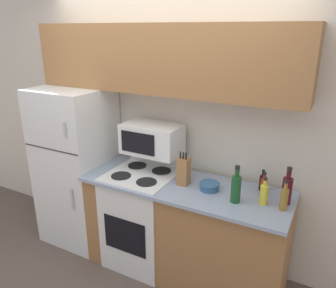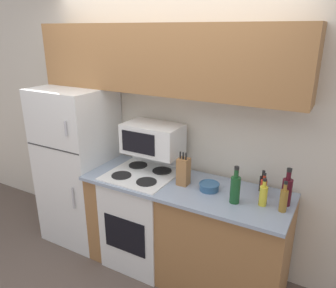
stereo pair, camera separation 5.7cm
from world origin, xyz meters
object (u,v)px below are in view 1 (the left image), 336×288
bottle_wine_green (236,188)px  bottle_vinegar (284,198)px  refrigerator (77,166)px  bottle_wine_red (287,189)px  bottle_cooking_spray (264,194)px  stove (143,216)px  bottle_soy_sauce (262,182)px  microwave (152,139)px  bowl (209,186)px  knife_block (184,171)px  bottle_hot_sauce (264,186)px

bottle_wine_green → bottle_vinegar: 0.35m
refrigerator → bottle_wine_red: (2.07, 0.04, 0.21)m
bottle_wine_red → bottle_vinegar: (0.00, -0.11, -0.02)m
bottle_cooking_spray → bottle_vinegar: bottle_vinegar is taller
stove → bottle_soy_sauce: (1.04, 0.21, 0.51)m
microwave → bottle_wine_green: 0.92m
bowl → bottle_soy_sauce: 0.44m
stove → bowl: stove is taller
bottle_wine_red → bowl: bearing=-174.0°
bowl → bottle_vinegar: size_ratio=0.71×
microwave → bowl: (0.62, -0.12, -0.28)m
bottle_vinegar → bottle_wine_red: bearing=90.3°
knife_block → bottle_wine_green: 0.49m
stove → knife_block: 0.70m
bowl → knife_block: bearing=-178.1°
bowl → bottle_wine_green: 0.28m
knife_block → bottle_cooking_spray: bearing=-1.7°
bottle_wine_red → refrigerator: bearing=-178.8°
bottle_wine_red → bottle_soy_sauce: bearing=146.4°
bottle_hot_sauce → microwave: bearing=179.4°
bottle_vinegar → bottle_hot_sauce: bearing=139.3°
stove → bottle_soy_sauce: bottle_soy_sauce is taller
stove → bottle_wine_red: 1.37m
refrigerator → stove: refrigerator is taller
bottle_wine_green → bottle_soy_sauce: bearing=64.9°
bottle_vinegar → microwave: bearing=172.1°
bottle_cooking_spray → bottle_wine_red: 0.18m
bowl → bottle_soy_sauce: bottle_soy_sauce is taller
stove → bottle_wine_green: bearing=-5.3°
refrigerator → stove: size_ratio=1.51×
stove → bottle_vinegar: bearing=-1.6°
microwave → refrigerator: bearing=-172.9°
refrigerator → bottle_vinegar: size_ratio=6.86×
bottle_wine_green → bottle_hot_sauce: bearing=51.1°
bottle_cooking_spray → bottle_wine_green: bearing=-162.1°
bottle_wine_green → knife_block: bearing=170.0°
knife_block → bottle_wine_red: 0.84m
bottle_cooking_spray → bottle_wine_green: bottle_wine_green is taller
bottle_soy_sauce → bottle_wine_red: bearing=-33.6°
microwave → bottle_cooking_spray: microwave is taller
bowl → bottle_wine_red: 0.61m
refrigerator → microwave: 0.95m
microwave → bottle_wine_green: microwave is taller
refrigerator → microwave: size_ratio=3.09×
refrigerator → bowl: 1.48m
bowl → bottle_vinegar: bottle_vinegar is taller
microwave → bottle_wine_red: (1.22, -0.06, -0.19)m
bottle_wine_red → bottle_vinegar: bottle_wine_red is taller
stove → bottle_wine_green: 1.07m
microwave → bottle_cooking_spray: (1.07, -0.15, -0.23)m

